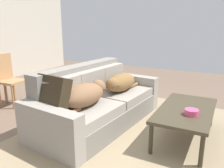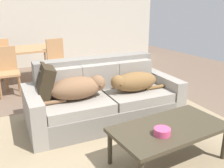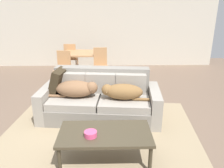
{
  "view_description": "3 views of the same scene",
  "coord_description": "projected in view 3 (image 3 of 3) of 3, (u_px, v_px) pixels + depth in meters",
  "views": [
    {
      "loc": [
        -2.62,
        -1.6,
        1.51
      ],
      "look_at": [
        0.31,
        -0.06,
        0.63
      ],
      "focal_mm": 36.28,
      "sensor_mm": 36.0,
      "label": 1
    },
    {
      "loc": [
        -1.45,
        -2.95,
        1.7
      ],
      "look_at": [
        0.24,
        -0.04,
        0.6
      ],
      "focal_mm": 40.58,
      "sensor_mm": 36.0,
      "label": 2
    },
    {
      "loc": [
        0.32,
        -3.78,
        2.05
      ],
      "look_at": [
        0.41,
        0.18,
        0.64
      ],
      "focal_mm": 35.9,
      "sensor_mm": 36.0,
      "label": 3
    }
  ],
  "objects": [
    {
      "name": "ground_plane",
      "position": [
        91.0,
        119.0,
        4.24
      ],
      "size": [
        10.0,
        10.0,
        0.0
      ],
      "primitive_type": "plane",
      "color": "brown"
    },
    {
      "name": "dining_chair_near_left",
      "position": [
        63.0,
        67.0,
        5.94
      ],
      "size": [
        0.44,
        0.44,
        0.9
      ],
      "rotation": [
        0.0,
        0.0,
        -0.11
      ],
      "color": "tan",
      "rests_on": "ground"
    },
    {
      "name": "throw_pillow_by_left_arm",
      "position": [
        58.0,
        82.0,
        4.28
      ],
      "size": [
        0.36,
        0.52,
        0.5
      ],
      "primitive_type": "cube",
      "rotation": [
        0.0,
        0.29,
        -0.15
      ],
      "color": "#302618",
      "rests_on": "couch"
    },
    {
      "name": "back_partition",
      "position": [
        97.0,
        26.0,
        7.56
      ],
      "size": [
        8.0,
        0.12,
        2.7
      ],
      "primitive_type": "cube",
      "color": "beige",
      "rests_on": "ground"
    },
    {
      "name": "area_rug",
      "position": [
        99.0,
        136.0,
        3.68
      ],
      "size": [
        3.48,
        3.11,
        0.01
      ],
      "primitive_type": "cube",
      "rotation": [
        0.0,
        0.0,
        -0.1
      ],
      "color": "#988464",
      "rests_on": "ground"
    },
    {
      "name": "dog_on_left_cushion",
      "position": [
        77.0,
        89.0,
        4.1
      ],
      "size": [
        0.91,
        0.46,
        0.3
      ],
      "rotation": [
        0.0,
        0.0,
        -0.1
      ],
      "color": "brown",
      "rests_on": "couch"
    },
    {
      "name": "dining_table",
      "position": [
        83.0,
        55.0,
        6.45
      ],
      "size": [
        1.11,
        0.89,
        0.75
      ],
      "color": "tan",
      "rests_on": "ground"
    },
    {
      "name": "bowl_on_coffee_table",
      "position": [
        91.0,
        134.0,
        2.9
      ],
      "size": [
        0.17,
        0.17,
        0.07
      ],
      "primitive_type": "cylinder",
      "color": "#EA4C7F",
      "rests_on": "coffee_table"
    },
    {
      "name": "dog_on_right_cushion",
      "position": [
        122.0,
        92.0,
        3.99
      ],
      "size": [
        0.85,
        0.4,
        0.28
      ],
      "rotation": [
        0.0,
        0.0,
        -0.1
      ],
      "color": "brown",
      "rests_on": "couch"
    },
    {
      "name": "dining_chair_far_left",
      "position": [
        71.0,
        57.0,
        6.98
      ],
      "size": [
        0.41,
        0.41,
        0.92
      ],
      "rotation": [
        0.0,
        0.0,
        3.13
      ],
      "color": "tan",
      "rests_on": "ground"
    },
    {
      "name": "dining_chair_near_right",
      "position": [
        101.0,
        64.0,
        6.0
      ],
      "size": [
        0.42,
        0.42,
        0.97
      ],
      "rotation": [
        0.0,
        0.0,
        0.05
      ],
      "color": "tan",
      "rests_on": "ground"
    },
    {
      "name": "coffee_table",
      "position": [
        105.0,
        135.0,
        3.02
      ],
      "size": [
        1.24,
        0.66,
        0.43
      ],
      "color": "#433A29",
      "rests_on": "ground"
    },
    {
      "name": "couch",
      "position": [
        100.0,
        100.0,
        4.28
      ],
      "size": [
        2.29,
        1.19,
        0.89
      ],
      "rotation": [
        0.0,
        0.0,
        -0.1
      ],
      "color": "gray",
      "rests_on": "ground"
    }
  ]
}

